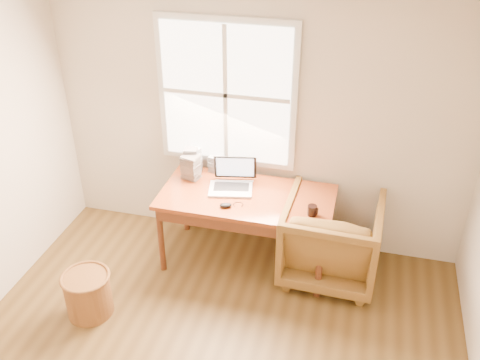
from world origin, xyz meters
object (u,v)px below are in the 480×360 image
object	(u,v)px
cd_stack_a	(194,160)
desk	(247,197)
wicker_stool	(88,294)
armchair	(331,239)
coffee_mug	(312,210)
laptop	(230,176)

from	to	relation	value
cd_stack_a	desk	bearing A→B (deg)	-26.60
wicker_stool	desk	bearing A→B (deg)	42.03
armchair	cd_stack_a	bearing A→B (deg)	-10.31
cd_stack_a	armchair	bearing A→B (deg)	-12.23
wicker_stool	cd_stack_a	bearing A→B (deg)	68.34
coffee_mug	cd_stack_a	world-z (taller)	cd_stack_a
desk	coffee_mug	distance (m)	0.65
armchair	cd_stack_a	world-z (taller)	cd_stack_a
wicker_stool	laptop	xyz separation A→B (m)	(0.98, 1.08, 0.71)
armchair	coffee_mug	distance (m)	0.47
laptop	coffee_mug	distance (m)	0.82
coffee_mug	wicker_stool	bearing A→B (deg)	-166.49
wicker_stool	coffee_mug	bearing A→B (deg)	26.09
desk	laptop	bearing A→B (deg)	164.77
wicker_stool	cd_stack_a	world-z (taller)	cd_stack_a
laptop	armchair	bearing A→B (deg)	-14.26
armchair	wicker_stool	xyz separation A→B (m)	(-1.95, -1.03, -0.21)
armchair	laptop	distance (m)	1.09
armchair	desk	bearing A→B (deg)	1.92
armchair	coffee_mug	xyz separation A→B (m)	(-0.18, -0.17, 0.39)
desk	coffee_mug	xyz separation A→B (m)	(0.62, -0.17, 0.07)
desk	cd_stack_a	size ratio (longest dim) A/B	6.36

